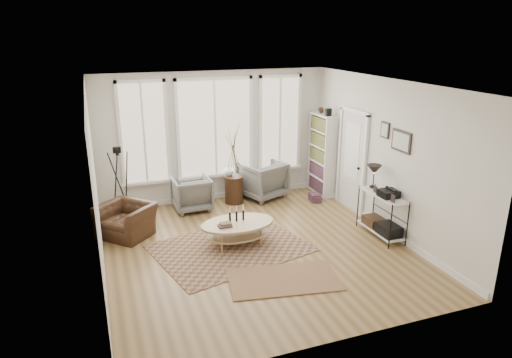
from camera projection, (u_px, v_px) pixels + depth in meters
name	position (u px, v px, depth m)	size (l,w,h in m)	color
room	(257.00, 172.00, 7.76)	(5.50, 5.54, 2.90)	olive
bay_window	(215.00, 130.00, 10.10)	(4.14, 0.12, 2.24)	tan
door	(352.00, 159.00, 9.68)	(0.09, 1.06, 2.22)	silver
bookcase	(322.00, 154.00, 10.65)	(0.31, 0.85, 2.06)	white
low_shelf	(382.00, 211.00, 8.52)	(0.38, 1.08, 1.30)	white
wall_art	(397.00, 138.00, 8.18)	(0.04, 0.88, 0.44)	black
rug_main	(230.00, 248.00, 8.17)	(2.57, 1.93, 0.01)	brown
rug_runner	(284.00, 279.00, 7.14)	(1.72, 0.95, 0.01)	brown
coffee_table	(237.00, 227.00, 8.24)	(1.37, 0.89, 0.62)	tan
armchair_left	(192.00, 193.00, 9.84)	(0.78, 0.80, 0.73)	slate
armchair_right	(262.00, 180.00, 10.56)	(0.91, 0.93, 0.85)	slate
side_table	(234.00, 167.00, 10.08)	(0.42, 0.42, 1.75)	#361F11
vase	(229.00, 170.00, 10.18)	(0.22, 0.22, 0.23)	silver
accent_chair	(126.00, 220.00, 8.61)	(0.83, 0.95, 0.62)	#361F11
tripod_camera	(121.00, 188.00, 9.07)	(0.55, 0.55, 1.57)	black
book_stack_near	(315.00, 197.00, 10.40)	(0.22, 0.28, 0.18)	maroon
book_stack_far	(316.00, 199.00, 10.34)	(0.18, 0.22, 0.14)	maroon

